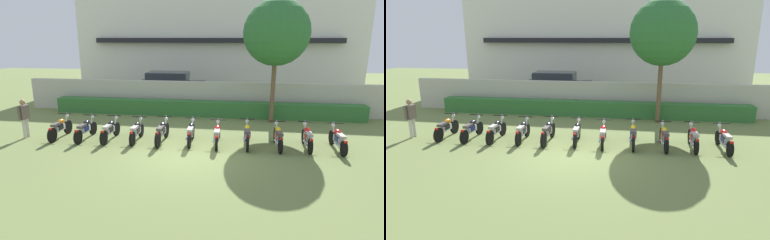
# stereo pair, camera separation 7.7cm
# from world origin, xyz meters

# --- Properties ---
(ground) EXTENTS (60.00, 60.00, 0.00)m
(ground) POSITION_xyz_m (0.00, 0.00, 0.00)
(ground) COLOR olive
(building) EXTENTS (21.78, 6.50, 7.42)m
(building) POSITION_xyz_m (0.00, 16.74, 3.71)
(building) COLOR white
(building) RESTS_ON ground
(compound_wall) EXTENTS (20.69, 0.30, 1.77)m
(compound_wall) POSITION_xyz_m (0.00, 6.73, 0.88)
(compound_wall) COLOR #BCB7A8
(compound_wall) RESTS_ON ground
(hedge_row) EXTENTS (16.55, 0.70, 0.81)m
(hedge_row) POSITION_xyz_m (0.00, 6.03, 0.41)
(hedge_row) COLOR #337033
(hedge_row) RESTS_ON ground
(parked_car) EXTENTS (4.51, 2.10, 1.89)m
(parked_car) POSITION_xyz_m (-2.73, 10.24, 0.94)
(parked_car) COLOR black
(parked_car) RESTS_ON ground
(tree_near_inspector) EXTENTS (3.11, 3.11, 5.91)m
(tree_near_inspector) POSITION_xyz_m (3.50, 5.23, 4.34)
(tree_near_inspector) COLOR brown
(tree_near_inspector) RESTS_ON ground
(motorcycle_in_row_0) EXTENTS (0.60, 1.84, 0.96)m
(motorcycle_in_row_0) POSITION_xyz_m (-5.58, 1.29, 0.45)
(motorcycle_in_row_0) COLOR black
(motorcycle_in_row_0) RESTS_ON ground
(motorcycle_in_row_1) EXTENTS (0.60, 1.87, 0.94)m
(motorcycle_in_row_1) POSITION_xyz_m (-4.43, 1.28, 0.44)
(motorcycle_in_row_1) COLOR black
(motorcycle_in_row_1) RESTS_ON ground
(motorcycle_in_row_2) EXTENTS (0.60, 1.87, 0.95)m
(motorcycle_in_row_2) POSITION_xyz_m (-3.36, 1.29, 0.44)
(motorcycle_in_row_2) COLOR black
(motorcycle_in_row_2) RESTS_ON ground
(motorcycle_in_row_3) EXTENTS (0.60, 1.77, 0.94)m
(motorcycle_in_row_3) POSITION_xyz_m (-2.24, 1.33, 0.44)
(motorcycle_in_row_3) COLOR black
(motorcycle_in_row_3) RESTS_ON ground
(motorcycle_in_row_4) EXTENTS (0.60, 1.97, 0.98)m
(motorcycle_in_row_4) POSITION_xyz_m (-1.17, 1.32, 0.46)
(motorcycle_in_row_4) COLOR black
(motorcycle_in_row_4) RESTS_ON ground
(motorcycle_in_row_5) EXTENTS (0.60, 1.83, 0.96)m
(motorcycle_in_row_5) POSITION_xyz_m (-0.00, 1.39, 0.45)
(motorcycle_in_row_5) COLOR black
(motorcycle_in_row_5) RESTS_ON ground
(motorcycle_in_row_6) EXTENTS (0.60, 1.82, 0.94)m
(motorcycle_in_row_6) POSITION_xyz_m (1.05, 1.29, 0.44)
(motorcycle_in_row_6) COLOR black
(motorcycle_in_row_6) RESTS_ON ground
(motorcycle_in_row_7) EXTENTS (0.60, 1.97, 0.98)m
(motorcycle_in_row_7) POSITION_xyz_m (2.22, 1.39, 0.46)
(motorcycle_in_row_7) COLOR black
(motorcycle_in_row_7) RESTS_ON ground
(motorcycle_in_row_8) EXTENTS (0.60, 1.87, 0.96)m
(motorcycle_in_row_8) POSITION_xyz_m (3.39, 1.31, 0.45)
(motorcycle_in_row_8) COLOR black
(motorcycle_in_row_8) RESTS_ON ground
(motorcycle_in_row_9) EXTENTS (0.60, 1.89, 0.95)m
(motorcycle_in_row_9) POSITION_xyz_m (4.49, 1.42, 0.44)
(motorcycle_in_row_9) COLOR black
(motorcycle_in_row_9) RESTS_ON ground
(motorcycle_in_row_10) EXTENTS (0.60, 1.90, 0.94)m
(motorcycle_in_row_10) POSITION_xyz_m (5.59, 1.38, 0.44)
(motorcycle_in_row_10) COLOR black
(motorcycle_in_row_10) RESTS_ON ground
(inspector_person) EXTENTS (0.22, 0.66, 1.64)m
(inspector_person) POSITION_xyz_m (-7.04, 1.14, 0.97)
(inspector_person) COLOR beige
(inspector_person) RESTS_ON ground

